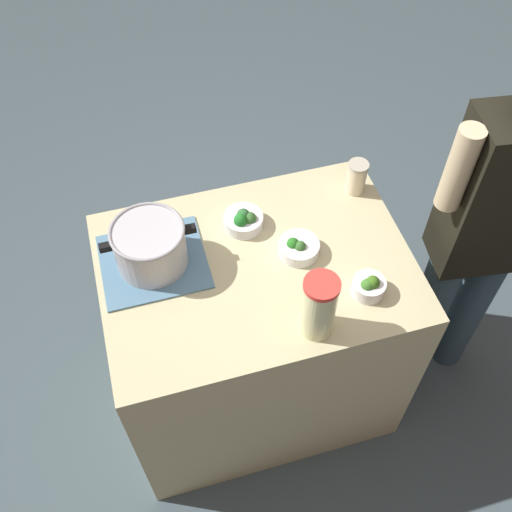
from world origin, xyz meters
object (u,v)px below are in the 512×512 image
at_px(mason_jar, 356,177).
at_px(broccoli_bowl_front, 244,220).
at_px(cooking_pot, 150,245).
at_px(lemonade_pitcher, 319,307).
at_px(broccoli_bowl_center, 298,248).
at_px(broccoli_bowl_back, 369,286).
at_px(person_cook, 483,236).

xyz_separation_m(mason_jar, broccoli_bowl_front, (-0.44, -0.06, -0.03)).
bearing_deg(cooking_pot, broccoli_bowl_front, 11.91).
height_order(cooking_pot, lemonade_pitcher, lemonade_pitcher).
height_order(cooking_pot, broccoli_bowl_front, cooking_pot).
relative_size(mason_jar, broccoli_bowl_center, 0.94).
height_order(broccoli_bowl_center, broccoli_bowl_back, broccoli_bowl_back).
distance_m(lemonade_pitcher, broccoli_bowl_back, 0.24).
height_order(broccoli_bowl_front, person_cook, person_cook).
bearing_deg(broccoli_bowl_back, lemonade_pitcher, -159.11).
relative_size(mason_jar, person_cook, 0.08).
bearing_deg(lemonade_pitcher, mason_jar, 57.19).
distance_m(mason_jar, person_cook, 0.49).
bearing_deg(broccoli_bowl_back, broccoli_bowl_center, 127.41).
xyz_separation_m(lemonade_pitcher, broccoli_bowl_back, (0.21, 0.08, -0.09)).
relative_size(lemonade_pitcher, person_cook, 0.15).
bearing_deg(person_cook, lemonade_pitcher, -164.05).
bearing_deg(broccoli_bowl_back, cooking_pot, 154.34).
bearing_deg(broccoli_bowl_back, mason_jar, 73.80).
height_order(broccoli_bowl_front, broccoli_bowl_center, broccoli_bowl_front).
height_order(mason_jar, person_cook, person_cook).
relative_size(cooking_pot, broccoli_bowl_front, 2.25).
bearing_deg(cooking_pot, broccoli_bowl_back, -25.66).
relative_size(cooking_pot, lemonade_pitcher, 1.30).
relative_size(lemonade_pitcher, mason_jar, 1.84).
bearing_deg(broccoli_bowl_front, broccoli_bowl_center, -48.44).
distance_m(lemonade_pitcher, broccoli_bowl_center, 0.31).
bearing_deg(lemonade_pitcher, broccoli_bowl_front, 102.95).
distance_m(cooking_pot, mason_jar, 0.78).
relative_size(lemonade_pitcher, broccoli_bowl_back, 2.23).
distance_m(cooking_pot, person_cook, 1.16).
relative_size(broccoli_bowl_back, person_cook, 0.07).
distance_m(mason_jar, broccoli_bowl_back, 0.46).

